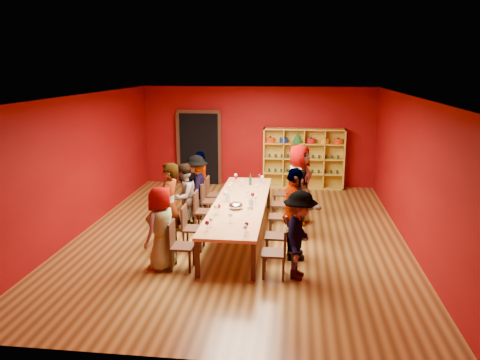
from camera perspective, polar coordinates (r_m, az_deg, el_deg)
name	(u,v)px	position (r m, az deg, el deg)	size (l,w,h in m)	color
room_shell	(240,168)	(9.87, 0.00, 1.47)	(7.10, 9.10, 3.04)	brown
tasting_table	(240,204)	(10.07, 0.00, -2.99)	(1.10, 4.50, 0.75)	tan
doorway	(199,148)	(14.53, -4.98, 3.90)	(1.40, 0.17, 2.30)	black
shelving_unit	(303,156)	(14.14, 7.74, 2.98)	(2.40, 0.40, 1.80)	gold
chair_person_left_0	(178,243)	(8.58, -7.59, -7.60)	(0.42, 0.42, 0.89)	black
person_left_0	(161,228)	(8.56, -9.60, -5.79)	(0.75, 0.41, 1.53)	#4B4B50
chair_person_left_1	(190,225)	(9.44, -6.17, -5.53)	(0.42, 0.42, 0.89)	black
person_left_1	(169,206)	(9.42, -8.64, -3.18)	(0.64, 0.47, 1.76)	pink
chair_person_left_2	(201,209)	(10.49, -4.79, -3.50)	(0.42, 0.42, 0.89)	black
person_left_2	(184,197)	(10.50, -6.89, -2.05)	(0.74, 0.40, 1.52)	pink
chair_person_left_3	(208,199)	(11.25, -3.97, -2.30)	(0.42, 0.42, 0.89)	black
person_left_3	(196,187)	(11.23, -5.34, -0.87)	(1.00, 0.41, 1.55)	#536DAA
chair_person_left_4	(212,192)	(11.80, -3.45, -1.52)	(0.42, 0.42, 0.89)	black
person_left_4	(201,182)	(11.78, -4.83, -0.19)	(0.90, 0.41, 1.54)	#D08B97
chair_person_right_0	(279,250)	(8.23, 4.73, -8.47)	(0.42, 0.42, 0.89)	black
person_right_0	(299,235)	(8.12, 7.26, -6.68)	(1.01, 0.42, 1.56)	#5D86C1
chair_person_right_1	(280,233)	(9.01, 4.94, -6.47)	(0.42, 0.42, 0.89)	black
person_right_1	(294,214)	(8.88, 6.57, -4.13)	(1.04, 0.47, 1.78)	#5E93C3
chair_person_right_2	(282,214)	(10.12, 5.18, -4.16)	(0.42, 0.42, 0.89)	black
person_right_2	(298,203)	(10.04, 7.09, -2.80)	(1.40, 0.40, 1.51)	#CF8B95
chair_person_right_3	(284,202)	(11.03, 5.34, -2.65)	(0.42, 0.42, 0.89)	black
person_right_3	(299,184)	(10.91, 7.16, -0.52)	(0.91, 0.50, 1.86)	#4F4F55
chair_person_right_4	(285,192)	(11.91, 5.46, -1.41)	(0.42, 0.42, 0.89)	black
person_right_4	(296,178)	(11.81, 6.88, 0.28)	(0.63, 0.46, 1.73)	#4E4E53
wine_glass_0	(248,192)	(10.36, 0.93, -1.43)	(0.07, 0.07, 0.19)	silver
wine_glass_1	(241,182)	(11.29, 0.15, -0.19)	(0.07, 0.07, 0.18)	silver
wine_glass_2	(249,208)	(9.20, 1.10, -3.44)	(0.07, 0.07, 0.18)	silver
wine_glass_3	(229,186)	(10.74, -1.33, -0.78)	(0.09, 0.09, 0.21)	silver
wine_glass_4	(255,198)	(9.87, 1.88, -2.18)	(0.08, 0.08, 0.20)	silver
wine_glass_5	(262,178)	(11.63, 2.72, 0.30)	(0.08, 0.08, 0.20)	silver
wine_glass_6	(225,194)	(10.12, -1.81, -1.67)	(0.09, 0.09, 0.22)	silver
wine_glass_7	(260,176)	(11.76, 2.40, 0.48)	(0.08, 0.08, 0.21)	silver
wine_glass_8	(231,215)	(8.72, -1.16, -4.33)	(0.08, 0.08, 0.20)	silver
wine_glass_9	(236,178)	(11.63, -0.50, 0.28)	(0.08, 0.08, 0.19)	silver
wine_glass_10	(257,186)	(10.85, 2.03, -0.76)	(0.07, 0.07, 0.18)	silver
wine_glass_11	(253,195)	(10.03, 1.54, -1.84)	(0.08, 0.08, 0.21)	silver
wine_glass_12	(218,207)	(9.22, -2.64, -3.26)	(0.09, 0.09, 0.21)	silver
wine_glass_13	(216,207)	(9.18, -2.93, -3.33)	(0.09, 0.09, 0.22)	silver
wine_glass_14	(236,175)	(11.83, -0.54, 0.56)	(0.08, 0.08, 0.20)	silver
wine_glass_15	(207,223)	(8.31, -4.03, -5.30)	(0.08, 0.08, 0.20)	silver
wine_glass_16	(245,228)	(8.11, 0.64, -5.82)	(0.07, 0.07, 0.19)	silver
wine_glass_17	(247,225)	(8.26, 0.81, -5.46)	(0.07, 0.07, 0.18)	silver
wine_glass_18	(236,202)	(9.51, -0.43, -2.73)	(0.08, 0.08, 0.21)	silver
wine_glass_19	(211,220)	(8.52, -3.56, -4.89)	(0.07, 0.07, 0.18)	silver
wine_glass_20	(231,184)	(10.98, -1.10, -0.50)	(0.08, 0.08, 0.20)	silver
spittoon_bowl	(236,206)	(9.56, -0.51, -3.15)	(0.29, 0.29, 0.16)	#ACAFB3
carafe_a	(228,197)	(10.02, -1.47, -2.14)	(0.10, 0.10, 0.23)	silver
carafe_b	(251,204)	(9.54, 1.32, -2.93)	(0.13, 0.13, 0.25)	silver
wine_bottle	(250,181)	(11.48, 1.27, -0.07)	(0.08, 0.08, 0.28)	#153B1B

